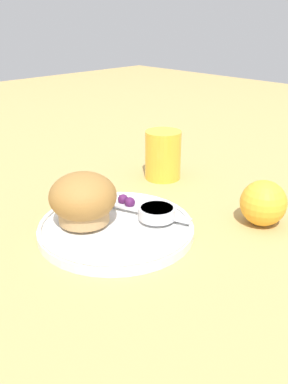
{
  "coord_description": "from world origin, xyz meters",
  "views": [
    {
      "loc": [
        0.45,
        -0.36,
        0.32
      ],
      "look_at": [
        0.02,
        0.06,
        0.06
      ],
      "focal_mm": 40.0,
      "sensor_mm": 36.0,
      "label": 1
    }
  ],
  "objects_px": {
    "orange_fruit": "(263,203)",
    "muffin": "(83,199)",
    "butter_knife": "(143,211)",
    "juice_glass": "(163,155)"
  },
  "relations": [
    {
      "from": "juice_glass",
      "to": "muffin",
      "type": "bearing_deg",
      "value": -73.45
    },
    {
      "from": "muffin",
      "to": "juice_glass",
      "type": "relative_size",
      "value": 1.04
    },
    {
      "from": "orange_fruit",
      "to": "juice_glass",
      "type": "distance_m",
      "value": 0.25
    },
    {
      "from": "muffin",
      "to": "orange_fruit",
      "type": "relative_size",
      "value": 1.39
    },
    {
      "from": "muffin",
      "to": "juice_glass",
      "type": "xyz_separation_m",
      "value": [
        -0.08,
        0.25,
        -0.01
      ]
    },
    {
      "from": "butter_knife",
      "to": "juice_glass",
      "type": "xyz_separation_m",
      "value": [
        -0.12,
        0.17,
        0.03
      ]
    },
    {
      "from": "orange_fruit",
      "to": "butter_knife",
      "type": "bearing_deg",
      "value": -135.24
    },
    {
      "from": "muffin",
      "to": "orange_fruit",
      "type": "xyz_separation_m",
      "value": [
        0.17,
        0.22,
        -0.02
      ]
    },
    {
      "from": "butter_knife",
      "to": "muffin",
      "type": "bearing_deg",
      "value": -132.96
    },
    {
      "from": "orange_fruit",
      "to": "muffin",
      "type": "bearing_deg",
      "value": -128.54
    }
  ]
}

